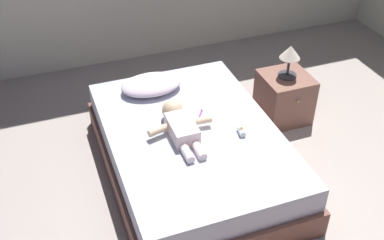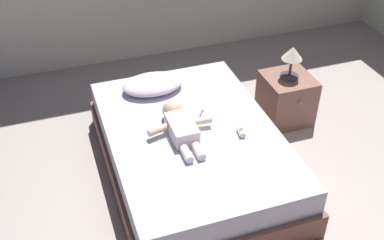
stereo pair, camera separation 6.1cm
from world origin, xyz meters
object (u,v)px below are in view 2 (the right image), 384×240
object	(u,v)px
bed	(192,152)
lamp	(292,56)
pillow	(153,84)
toothbrush	(201,114)
baby	(180,125)
nightstand	(286,98)
baby_bottle	(241,131)

from	to	relation	value
bed	lamp	size ratio (longest dim) A/B	6.24
pillow	toothbrush	size ratio (longest dim) A/B	3.93
pillow	lamp	xyz separation A→B (m)	(1.21, -0.23, 0.18)
bed	baby	world-z (taller)	baby
toothbrush	lamp	world-z (taller)	lamp
pillow	nightstand	distance (m)	1.26
lamp	bed	bearing A→B (deg)	-158.36
bed	toothbrush	world-z (taller)	toothbrush
nightstand	baby_bottle	world-z (taller)	baby_bottle
lamp	baby_bottle	bearing A→B (deg)	-140.88
nightstand	lamp	xyz separation A→B (m)	(0.00, 0.00, 0.45)
bed	baby	bearing A→B (deg)	169.52
bed	pillow	size ratio (longest dim) A/B	3.64
baby_bottle	pillow	bearing A→B (deg)	120.16
baby	nightstand	bearing A→B (deg)	19.29
nightstand	baby_bottle	size ratio (longest dim) A/B	4.28
lamp	baby_bottle	world-z (taller)	lamp
nightstand	baby	bearing A→B (deg)	-160.71
baby	baby_bottle	distance (m)	0.48
baby	lamp	xyz separation A→B (m)	(1.17, 0.41, 0.17)
bed	pillow	xyz separation A→B (m)	(-0.14, 0.66, 0.28)
baby	lamp	world-z (taller)	lamp
toothbrush	lamp	distance (m)	1.00
lamp	nightstand	bearing A→B (deg)	-90.00
lamp	baby	bearing A→B (deg)	-160.70
pillow	toothbrush	xyz separation A→B (m)	(0.27, -0.48, -0.05)
pillow	lamp	bearing A→B (deg)	-10.70
baby	nightstand	distance (m)	1.27
pillow	baby_bottle	world-z (taller)	pillow
baby	lamp	bearing A→B (deg)	19.30
bed	baby_bottle	world-z (taller)	baby_bottle
bed	lamp	world-z (taller)	lamp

